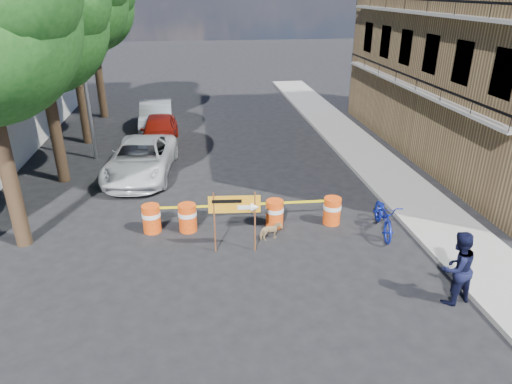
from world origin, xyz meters
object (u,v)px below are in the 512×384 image
object	(u,v)px
barrel_far_left	(151,218)
suv_white	(141,159)
detour_sign	(241,209)
barrel_far_right	(332,210)
barrel_mid_right	(275,213)
pedestrian	(457,268)
bicycle	(386,201)
barrel_mid_left	(188,217)
sedan_silver	(156,117)
sedan_red	(160,130)
dog	(271,231)

from	to	relation	value
barrel_far_left	suv_white	distance (m)	4.94
detour_sign	suv_white	size ratio (longest dim) A/B	0.36
barrel_far_right	barrel_mid_right	bearing A→B (deg)	177.93
barrel_far_right	pedestrian	xyz separation A→B (m)	(1.74, -4.36, 0.48)
pedestrian	bicycle	world-z (taller)	bicycle
barrel_far_right	barrel_mid_left	bearing A→B (deg)	178.00
detour_sign	bicycle	distance (m)	4.57
barrel_far_left	sedan_silver	size ratio (longest dim) A/B	0.19
barrel_mid_right	sedan_red	xyz separation A→B (m)	(-4.08, 9.14, 0.24)
barrel_mid_left	barrel_far_right	distance (m)	4.65
barrel_mid_left	detour_sign	bearing A→B (deg)	-43.67
barrel_mid_right	pedestrian	size ratio (longest dim) A/B	0.47
detour_sign	sedan_silver	world-z (taller)	detour_sign
barrel_mid_right	pedestrian	xyz separation A→B (m)	(3.62, -4.43, 0.48)
sedan_silver	sedan_red	bearing A→B (deg)	-84.88
barrel_mid_right	barrel_far_right	bearing A→B (deg)	-2.07
barrel_far_right	bicycle	world-z (taller)	bicycle
barrel_far_right	barrel_far_left	bearing A→B (deg)	177.45
barrel_mid_right	dog	bearing A→B (deg)	-107.57
barrel_far_left	dog	world-z (taller)	barrel_far_left
detour_sign	suv_white	world-z (taller)	detour_sign
dog	sedan_red	bearing A→B (deg)	7.44
barrel_far_left	sedan_silver	xyz separation A→B (m)	(-0.47, 11.36, 0.31)
barrel_mid_right	barrel_far_right	size ratio (longest dim) A/B	1.00
barrel_mid_left	bicycle	world-z (taller)	bicycle
barrel_far_right	pedestrian	distance (m)	4.72
barrel_mid_right	dog	world-z (taller)	barrel_mid_right
barrel_mid_left	sedan_silver	world-z (taller)	sedan_silver
sedan_silver	suv_white	bearing A→B (deg)	-93.90
pedestrian	dog	bearing A→B (deg)	-57.19
barrel_far_left	suv_white	size ratio (longest dim) A/B	0.17
bicycle	dog	distance (m)	3.67
sedan_silver	dog	bearing A→B (deg)	-73.40
bicycle	suv_white	world-z (taller)	bicycle
suv_white	sedan_silver	size ratio (longest dim) A/B	1.11
barrel_far_left	barrel_mid_right	distance (m)	3.89
barrel_far_left	detour_sign	size ratio (longest dim) A/B	0.48
barrel_mid_left	suv_white	size ratio (longest dim) A/B	0.17
dog	sedan_silver	world-z (taller)	sedan_silver
barrel_mid_right	detour_sign	world-z (taller)	detour_sign
sedan_red	pedestrian	bearing A→B (deg)	-59.98
detour_sign	sedan_red	bearing A→B (deg)	110.57
barrel_far_right	detour_sign	world-z (taller)	detour_sign
sedan_silver	barrel_mid_left	bearing A→B (deg)	-83.73
pedestrian	suv_white	distance (m)	12.57
suv_white	dog	bearing A→B (deg)	-47.65
dog	sedan_silver	size ratio (longest dim) A/B	0.14
barrel_mid_right	barrel_far_right	xyz separation A→B (m)	(1.88, -0.07, 0.00)
bicycle	dog	xyz separation A→B (m)	(-3.58, 0.00, -0.79)
suv_white	barrel_mid_right	bearing A→B (deg)	-41.61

